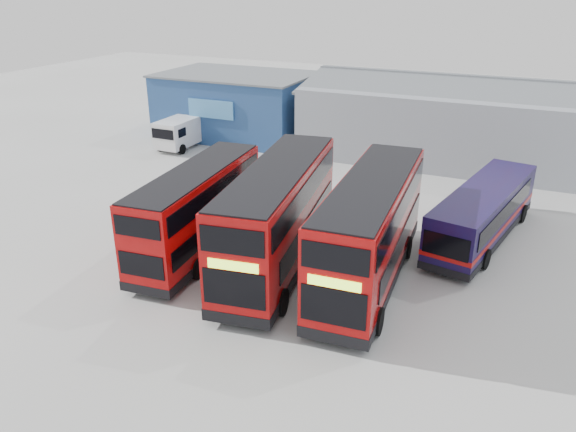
{
  "coord_description": "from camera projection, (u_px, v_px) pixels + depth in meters",
  "views": [
    {
      "loc": [
        9.02,
        -22.84,
        12.38
      ],
      "look_at": [
        -0.84,
        -0.88,
        2.1
      ],
      "focal_mm": 35.0,
      "sensor_mm": 36.0,
      "label": 1
    }
  ],
  "objects": [
    {
      "name": "double_decker_right",
      "position": [
        370.0,
        232.0,
        23.93
      ],
      "size": [
        3.39,
        11.24,
        4.69
      ],
      "rotation": [
        0.0,
        0.0,
        0.06
      ],
      "color": "#B30A0B",
      "rests_on": "ground"
    },
    {
      "name": "panel_van",
      "position": [
        183.0,
        130.0,
        43.93
      ],
      "size": [
        2.28,
        5.32,
        2.32
      ],
      "rotation": [
        0.0,
        0.0,
        -0.0
      ],
      "color": "silver",
      "rests_on": "ground"
    },
    {
      "name": "double_decker_centre",
      "position": [
        278.0,
        219.0,
        25.2
      ],
      "size": [
        4.36,
        11.55,
        4.78
      ],
      "rotation": [
        0.0,
        0.0,
        0.15
      ],
      "color": "#B30A0B",
      "rests_on": "ground"
    },
    {
      "name": "maintenance_shed",
      "position": [
        520.0,
        125.0,
        40.17
      ],
      "size": [
        30.5,
        12.0,
        5.89
      ],
      "color": "gray",
      "rests_on": "ground"
    },
    {
      "name": "single_decker_blue",
      "position": [
        483.0,
        215.0,
        28.11
      ],
      "size": [
        4.31,
        10.64,
        2.82
      ],
      "rotation": [
        0.0,
        0.0,
        2.95
      ],
      "color": "#110D3C",
      "rests_on": "ground"
    },
    {
      "name": "office_block",
      "position": [
        237.0,
        104.0,
        46.78
      ],
      "size": [
        12.3,
        8.32,
        5.12
      ],
      "color": "navy",
      "rests_on": "ground"
    },
    {
      "name": "double_decker_left",
      "position": [
        198.0,
        212.0,
        26.69
      ],
      "size": [
        3.23,
        10.03,
        4.17
      ],
      "rotation": [
        0.0,
        0.0,
        3.23
      ],
      "color": "#B30A0B",
      "rests_on": "ground"
    },
    {
      "name": "ground_plane",
      "position": [
        311.0,
        252.0,
        27.42
      ],
      "size": [
        120.0,
        120.0,
        0.0
      ],
      "primitive_type": "plane",
      "color": "#9F9F9A",
      "rests_on": "ground"
    }
  ]
}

